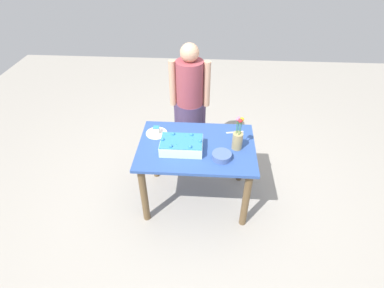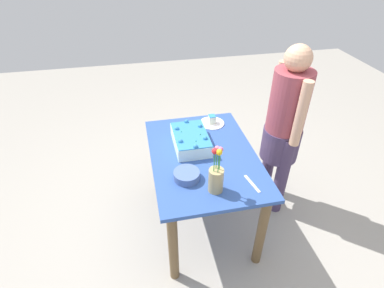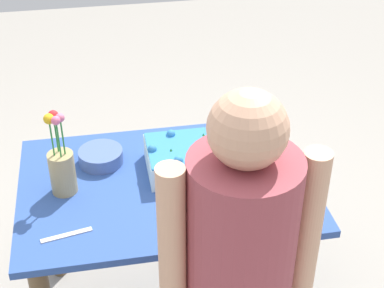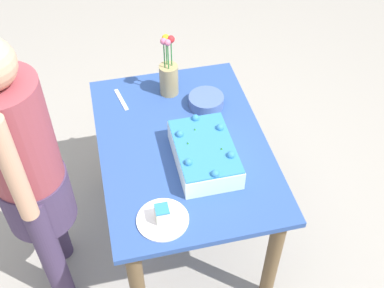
{
  "view_description": "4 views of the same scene",
  "coord_description": "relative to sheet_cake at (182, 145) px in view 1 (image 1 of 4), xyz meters",
  "views": [
    {
      "loc": [
        0.1,
        -2.29,
        2.52
      ],
      "look_at": [
        -0.04,
        -0.06,
        0.79
      ],
      "focal_mm": 28.0,
      "sensor_mm": 36.0,
      "label": 1
    },
    {
      "loc": [
        1.75,
        -0.45,
        2.13
      ],
      "look_at": [
        -0.05,
        -0.08,
        0.8
      ],
      "focal_mm": 28.0,
      "sensor_mm": 36.0,
      "label": 2
    },
    {
      "loc": [
        0.23,
        1.83,
        2.13
      ],
      "look_at": [
        -0.13,
        -0.1,
        0.83
      ],
      "focal_mm": 55.0,
      "sensor_mm": 36.0,
      "label": 3
    },
    {
      "loc": [
        -1.58,
        0.32,
        2.37
      ],
      "look_at": [
        -0.15,
        -0.01,
        0.86
      ],
      "focal_mm": 45.0,
      "sensor_mm": 36.0,
      "label": 4
    }
  ],
  "objects": [
    {
      "name": "flower_vase",
      "position": [
        0.53,
        0.06,
        0.06
      ],
      "size": [
        0.1,
        0.1,
        0.35
      ],
      "color": "tan",
      "rests_on": "dining_table"
    },
    {
      "name": "serving_plate_with_slice",
      "position": [
        -0.28,
        0.25,
        -0.04
      ],
      "size": [
        0.22,
        0.22,
        0.08
      ],
      "color": "white",
      "rests_on": "dining_table"
    },
    {
      "name": "sheet_cake",
      "position": [
        0.0,
        0.0,
        0.0
      ],
      "size": [
        0.4,
        0.26,
        0.13
      ],
      "color": "white",
      "rests_on": "dining_table"
    },
    {
      "name": "fruit_bowl",
      "position": [
        0.38,
        -0.11,
        -0.03
      ],
      "size": [
        0.18,
        0.18,
        0.06
      ],
      "primitive_type": "cylinder",
      "color": "#4C66A0",
      "rests_on": "dining_table"
    },
    {
      "name": "ground_plane",
      "position": [
        0.14,
        0.07,
        -0.79
      ],
      "size": [
        8.0,
        8.0,
        0.0
      ],
      "primitive_type": "plane",
      "color": "#A19B90"
    },
    {
      "name": "dining_table",
      "position": [
        0.14,
        0.07,
        -0.19
      ],
      "size": [
        1.14,
        0.8,
        0.73
      ],
      "color": "#2E4F98",
      "rests_on": "ground_plane"
    },
    {
      "name": "person_standing",
      "position": [
        0.03,
        0.77,
        0.07
      ],
      "size": [
        0.45,
        0.31,
        1.49
      ],
      "rotation": [
        0.0,
        0.0,
        -1.57
      ],
      "color": "#453557",
      "rests_on": "ground_plane"
    },
    {
      "name": "cake_knife",
      "position": [
        0.52,
        0.32,
        -0.05
      ],
      "size": [
        0.18,
        0.06,
        0.0
      ],
      "primitive_type": "cube",
      "rotation": [
        0.0,
        0.0,
        0.2
      ],
      "color": "silver",
      "rests_on": "dining_table"
    }
  ]
}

